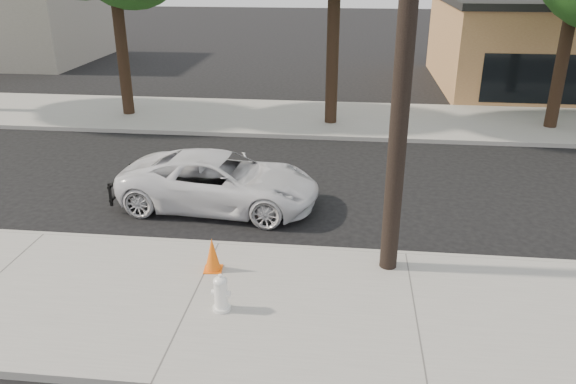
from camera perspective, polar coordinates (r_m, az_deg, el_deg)
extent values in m
plane|color=black|center=(14.24, -5.11, -1.71)|extent=(120.00, 120.00, 0.00)
cube|color=gray|center=(10.55, -9.73, -11.00)|extent=(90.00, 4.40, 0.15)
cube|color=gray|center=(22.13, -0.82, 7.59)|extent=(90.00, 5.00, 0.15)
cube|color=#9E9B93|center=(12.37, -7.01, -5.40)|extent=(90.00, 0.12, 0.16)
cylinder|color=black|center=(10.09, 11.90, 15.30)|extent=(0.34, 0.34, 9.00)
cylinder|color=black|center=(22.91, -16.41, 12.86)|extent=(0.44, 0.44, 4.25)
cylinder|color=black|center=(20.76, 4.53, 13.44)|extent=(0.44, 0.44, 4.75)
cylinder|color=black|center=(22.30, 26.00, 11.46)|extent=(0.44, 0.44, 4.40)
imported|color=white|center=(14.15, -6.90, 1.10)|extent=(5.13, 2.68, 1.38)
cylinder|color=white|center=(10.15, -6.75, -11.60)|extent=(0.32, 0.32, 0.06)
cylinder|color=white|center=(10.01, -6.82, -10.44)|extent=(0.24, 0.24, 0.55)
ellipsoid|color=white|center=(9.86, -6.90, -9.01)|extent=(0.26, 0.26, 0.18)
cylinder|color=white|center=(9.98, -6.83, -10.18)|extent=(0.35, 0.13, 0.11)
cylinder|color=white|center=(9.98, -6.83, -10.18)|extent=(0.15, 0.19, 0.14)
cube|color=#FF640D|center=(11.33, -7.60, -7.77)|extent=(0.39, 0.39, 0.02)
cone|color=#FF640D|center=(11.17, -7.69, -6.28)|extent=(0.35, 0.35, 0.70)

